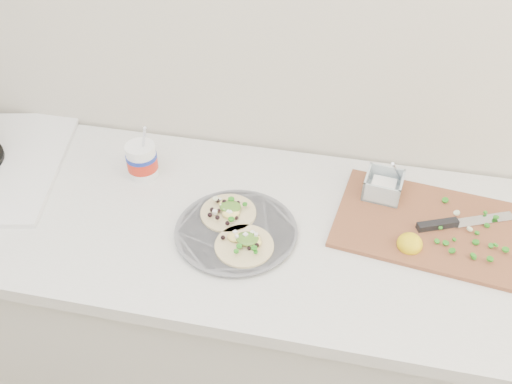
# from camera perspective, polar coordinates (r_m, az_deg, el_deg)

# --- Properties ---
(counter) EXTENTS (2.44, 0.66, 0.90)m
(counter) POSITION_cam_1_polar(r_m,az_deg,el_deg) (1.87, -8.11, -11.55)
(counter) COLOR silver
(counter) RESTS_ON ground
(taco_plate) EXTENTS (0.31, 0.31, 0.04)m
(taco_plate) POSITION_cam_1_polar(r_m,az_deg,el_deg) (1.43, -2.01, -3.69)
(taco_plate) COLOR slate
(taco_plate) RESTS_ON counter
(tub) EXTENTS (0.09, 0.09, 0.20)m
(tub) POSITION_cam_1_polar(r_m,az_deg,el_deg) (1.61, -11.32, 3.43)
(tub) COLOR white
(tub) RESTS_ON counter
(cutboard) EXTENTS (0.48, 0.37, 0.07)m
(cutboard) POSITION_cam_1_polar(r_m,az_deg,el_deg) (1.52, 16.47, -2.54)
(cutboard) COLOR brown
(cutboard) RESTS_ON counter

